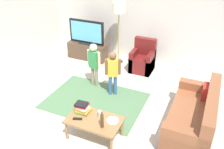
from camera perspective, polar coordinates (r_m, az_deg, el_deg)
name	(u,v)px	position (r m, az deg, el deg)	size (l,w,h in m)	color
ground	(101,113)	(5.34, -2.67, -8.99)	(7.80, 7.80, 0.00)	beige
wall_back	(146,15)	(7.26, 8.00, 13.44)	(6.00, 0.12, 2.70)	silver
area_rug	(95,100)	(5.72, -3.92, -6.02)	(2.20, 1.60, 0.01)	#4C724C
tv_stand	(88,51)	(7.61, -5.61, 5.48)	(1.20, 0.44, 0.50)	#4C3828
tv	(87,32)	(7.37, -5.92, 9.71)	(1.10, 0.28, 0.71)	black
couch	(196,117)	(5.04, 18.84, -9.40)	(0.80, 1.80, 0.86)	brown
armchair	(143,60)	(6.91, 7.17, 3.30)	(0.60, 0.60, 0.90)	maroon
floor_lamp	(119,11)	(6.90, 1.61, 14.55)	(0.36, 0.36, 1.78)	#262626
child_near_tv	(94,61)	(5.96, -4.21, 3.08)	(0.37, 0.18, 1.13)	gray
child_center	(113,69)	(5.60, 0.18, 1.17)	(0.34, 0.22, 1.11)	#33598C
coffee_table	(94,121)	(4.57, -4.12, -10.82)	(1.00, 0.60, 0.42)	olive
book_stack	(82,108)	(4.66, -6.94, -7.66)	(0.27, 0.23, 0.21)	#388C4C
bottle	(102,121)	(4.29, -2.32, -10.66)	(0.06, 0.06, 0.32)	#4C3319
tv_remote	(77,119)	(4.57, -8.01, -10.14)	(0.17, 0.05, 0.02)	black
soda_can	(100,114)	(4.56, -2.89, -9.07)	(0.07, 0.07, 0.12)	silver
plate	(113,120)	(4.49, 0.14, -10.62)	(0.22, 0.22, 0.02)	white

